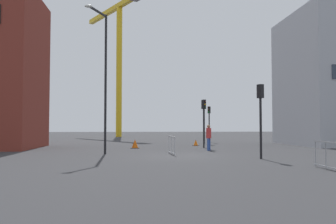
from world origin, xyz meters
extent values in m
plane|color=#333335|center=(0.00, 0.00, 0.00)|extent=(160.00, 160.00, 0.00)
cylinder|color=gold|center=(-4.87, 33.89, 10.11)|extent=(0.90, 0.90, 20.23)
cube|color=gold|center=(-6.31, 36.26, 20.63)|extent=(8.83, 13.89, 0.70)
cylinder|color=black|center=(-4.15, 1.56, 4.21)|extent=(0.14, 0.14, 8.41)
cube|color=black|center=(-4.56, 0.68, 8.31)|extent=(0.91, 1.80, 0.10)
ellipsoid|color=silver|center=(-4.96, -0.20, 8.29)|extent=(0.44, 0.24, 0.16)
cylinder|color=black|center=(2.86, 6.46, 1.48)|extent=(0.12, 0.12, 2.97)
cube|color=black|center=(2.86, 6.46, 3.32)|extent=(0.34, 0.36, 0.70)
sphere|color=#390605|center=(2.94, 6.30, 3.54)|extent=(0.11, 0.11, 0.11)
sphere|color=#F2A514|center=(2.94, 6.30, 3.32)|extent=(0.11, 0.11, 0.11)
sphere|color=#07330F|center=(2.94, 6.30, 3.10)|extent=(0.11, 0.11, 0.11)
cylinder|color=black|center=(5.25, 15.29, 1.49)|extent=(0.12, 0.12, 2.98)
cube|color=black|center=(5.25, 15.29, 3.33)|extent=(0.34, 0.36, 0.70)
sphere|color=#390605|center=(5.16, 15.13, 3.55)|extent=(0.11, 0.11, 0.11)
sphere|color=#3C2905|center=(5.16, 15.13, 3.33)|extent=(0.11, 0.11, 0.11)
sphere|color=green|center=(5.16, 15.13, 3.11)|extent=(0.11, 0.11, 0.11)
cylinder|color=#232326|center=(4.14, 12.43, 1.73)|extent=(0.12, 0.12, 3.46)
cube|color=#232326|center=(4.14, 12.43, 3.81)|extent=(0.32, 0.35, 0.70)
sphere|color=#390605|center=(4.08, 12.60, 4.03)|extent=(0.11, 0.11, 0.11)
sphere|color=#F2A514|center=(4.08, 12.60, 3.81)|extent=(0.11, 0.11, 0.11)
sphere|color=#07330F|center=(4.08, 12.60, 3.59)|extent=(0.11, 0.11, 0.11)
cylinder|color=black|center=(3.98, -2.35, 1.54)|extent=(0.12, 0.12, 3.09)
cube|color=black|center=(3.98, -2.35, 3.44)|extent=(0.33, 0.35, 0.70)
sphere|color=#390605|center=(3.91, -2.19, 3.66)|extent=(0.11, 0.11, 0.11)
sphere|color=#F2A514|center=(3.91, -2.19, 3.44)|extent=(0.11, 0.11, 0.11)
sphere|color=#07330F|center=(3.91, -2.19, 3.22)|extent=(0.11, 0.11, 0.11)
cylinder|color=#33519E|center=(2.58, 3.68, 0.42)|extent=(0.14, 0.14, 0.84)
cylinder|color=#33519E|center=(2.71, 3.83, 0.42)|extent=(0.14, 0.14, 0.84)
cylinder|color=red|center=(2.64, 3.76, 1.18)|extent=(0.34, 0.34, 0.70)
sphere|color=#8C6647|center=(2.64, 3.76, 1.65)|extent=(0.23, 0.23, 0.23)
cube|color=gray|center=(4.92, -6.59, 1.05)|extent=(0.17, 1.86, 0.06)
cube|color=gray|center=(4.92, -6.59, 0.10)|extent=(0.17, 1.86, 0.06)
cylinder|color=gray|center=(4.92, -6.59, 0.53)|extent=(0.04, 0.04, 1.05)
cylinder|color=gray|center=(4.97, -5.76, 0.53)|extent=(0.04, 0.04, 1.05)
cube|color=#9EA0A5|center=(-0.24, 0.72, 1.05)|extent=(0.20, 1.97, 0.06)
cube|color=#9EA0A5|center=(-0.24, 0.72, 0.10)|extent=(0.20, 1.97, 0.06)
cylinder|color=#9EA0A5|center=(-0.18, -0.16, 0.53)|extent=(0.04, 0.04, 1.05)
cylinder|color=#9EA0A5|center=(-0.24, 0.72, 0.53)|extent=(0.04, 0.04, 1.05)
cylinder|color=#9EA0A5|center=(-0.31, 1.61, 0.53)|extent=(0.04, 0.04, 1.05)
cube|color=black|center=(2.76, 9.32, 0.01)|extent=(0.52, 0.52, 0.03)
cone|color=orange|center=(2.76, 9.32, 0.26)|extent=(0.40, 0.40, 0.53)
cube|color=black|center=(-2.37, 6.55, 0.01)|extent=(0.67, 0.67, 0.03)
cone|color=#E55B0F|center=(-2.37, 6.55, 0.34)|extent=(0.51, 0.51, 0.67)
camera|label=1|loc=(-2.38, -18.94, 1.66)|focal=36.13mm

